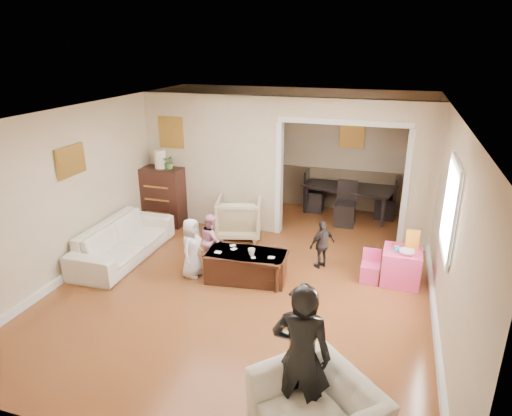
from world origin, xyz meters
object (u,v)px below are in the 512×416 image
(table_lamp, at_px, (160,159))
(adult_person, at_px, (301,357))
(coffee_table, at_px, (246,266))
(armchair_back, at_px, (239,217))
(dresser, at_px, (163,196))
(armchair_front, at_px, (317,415))
(sofa, at_px, (123,240))
(coffee_cup, at_px, (251,252))
(dining_table, at_px, (349,200))
(child_toddler, at_px, (322,244))
(cyan_cup, at_px, (396,248))
(child_kneel_a, at_px, (192,248))
(play_table, at_px, (401,266))
(child_kneel_b, at_px, (212,240))

(table_lamp, distance_m, adult_person, 5.68)
(coffee_table, bearing_deg, armchair_back, 113.14)
(dresser, bearing_deg, armchair_front, -48.56)
(sofa, xyz_separation_m, coffee_cup, (2.35, -0.15, 0.19))
(dining_table, xyz_separation_m, child_toddler, (-0.14, -2.61, 0.09))
(coffee_table, height_order, adult_person, adult_person)
(coffee_cup, xyz_separation_m, cyan_cup, (2.10, 0.62, 0.08))
(coffee_table, xyz_separation_m, cyan_cup, (2.20, 0.57, 0.36))
(armchair_front, height_order, adult_person, adult_person)
(armchair_back, relative_size, table_lamp, 2.35)
(child_kneel_a, bearing_deg, armchair_front, -134.26)
(armchair_back, xyz_separation_m, dresser, (-1.68, 0.14, 0.20))
(dresser, relative_size, adult_person, 0.76)
(coffee_cup, xyz_separation_m, play_table, (2.20, 0.67, -0.23))
(armchair_front, bearing_deg, adult_person, 177.05)
(table_lamp, xyz_separation_m, adult_person, (3.73, -4.24, -0.58))
(play_table, relative_size, child_kneel_b, 0.63)
(armchair_front, xyz_separation_m, coffee_table, (-1.59, 2.75, -0.11))
(armchair_front, distance_m, play_table, 3.44)
(cyan_cup, distance_m, adult_person, 3.21)
(cyan_cup, height_order, adult_person, adult_person)
(dining_table, bearing_deg, sofa, -125.24)
(sofa, xyz_separation_m, adult_person, (3.64, -2.64, 0.45))
(armchair_front, bearing_deg, coffee_cup, 162.40)
(adult_person, bearing_deg, table_lamp, -51.20)
(coffee_table, relative_size, dining_table, 0.66)
(sofa, relative_size, armchair_front, 2.05)
(table_lamp, bearing_deg, cyan_cup, -14.08)
(adult_person, bearing_deg, dining_table, -90.59)
(adult_person, height_order, child_kneel_b, adult_person)
(armchair_front, relative_size, dresser, 0.89)
(armchair_front, distance_m, dresser, 5.95)
(armchair_back, xyz_separation_m, adult_person, (2.06, -4.10, 0.38))
(child_kneel_a, xyz_separation_m, child_toddler, (1.90, 0.90, -0.07))
(coffee_cup, relative_size, child_toddler, 0.13)
(coffee_table, bearing_deg, cyan_cup, 14.44)
(sofa, height_order, child_toddler, child_toddler)
(dresser, distance_m, adult_person, 5.66)
(coffee_cup, height_order, child_kneel_b, child_kneel_b)
(sofa, bearing_deg, coffee_table, -93.02)
(dining_table, bearing_deg, adult_person, -76.78)
(coffee_table, bearing_deg, child_toddler, 35.54)
(adult_person, bearing_deg, armchair_front, 131.01)
(coffee_cup, bearing_deg, child_kneel_b, 156.37)
(dresser, height_order, dining_table, dresser)
(play_table, bearing_deg, child_kneel_a, -166.33)
(armchair_front, xyz_separation_m, child_kneel_b, (-2.29, 3.05, 0.10))
(dresser, height_order, cyan_cup, dresser)
(sofa, xyz_separation_m, coffee_table, (2.25, -0.10, -0.09))
(child_kneel_a, relative_size, child_toddler, 1.18)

